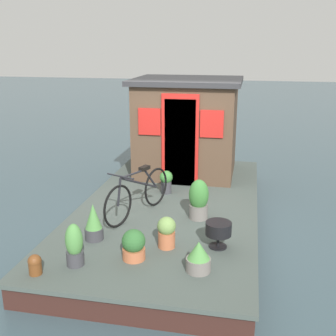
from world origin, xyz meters
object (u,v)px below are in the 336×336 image
object	(u,v)px
potted_plant_rosemary	(134,245)
potted_plant_fern	(74,246)
bicycle	(138,194)
charcoal_grill	(218,230)
houseboat_cabin	(187,126)
potted_plant_sage	(94,223)
mooring_bollard	(35,264)
potted_plant_basil	(166,181)
potted_plant_mint	(167,232)
potted_plant_lavender	(198,257)
potted_plant_geranium	(199,200)

from	to	relation	value
potted_plant_rosemary	potted_plant_fern	xyz separation A→B (m)	(-0.29, 0.69, 0.07)
bicycle	charcoal_grill	bearing A→B (deg)	-122.28
houseboat_cabin	potted_plant_sage	size ratio (longest dim) A/B	4.08
charcoal_grill	mooring_bollard	size ratio (longest dim) A/B	1.44
potted_plant_sage	potted_plant_rosemary	distance (m)	0.83
potted_plant_basil	charcoal_grill	world-z (taller)	potted_plant_basil
potted_plant_mint	charcoal_grill	world-z (taller)	potted_plant_mint
potted_plant_lavender	mooring_bollard	world-z (taller)	potted_plant_lavender
houseboat_cabin	potted_plant_basil	distance (m)	1.58
potted_plant_sage	mooring_bollard	distance (m)	1.09
potted_plant_rosemary	mooring_bollard	xyz separation A→B (m)	(-0.60, 1.08, -0.07)
bicycle	potted_plant_geranium	size ratio (longest dim) A/B	2.47
potted_plant_fern	charcoal_grill	world-z (taller)	potted_plant_fern
potted_plant_sage	potted_plant_mint	bearing A→B (deg)	-91.39
potted_plant_rosemary	mooring_bollard	bearing A→B (deg)	118.96
potted_plant_fern	charcoal_grill	distance (m)	1.92
houseboat_cabin	charcoal_grill	size ratio (longest dim) A/B	5.97
potted_plant_fern	potted_plant_basil	size ratio (longest dim) A/B	1.30
potted_plant_mint	bicycle	bearing A→B (deg)	33.92
potted_plant_lavender	charcoal_grill	bearing A→B (deg)	-15.58
potted_plant_mint	potted_plant_lavender	bearing A→B (deg)	-136.38
houseboat_cabin	charcoal_grill	xyz separation A→B (m)	(-3.33, -0.96, -0.75)
houseboat_cabin	potted_plant_rosemary	size ratio (longest dim) A/B	5.39
potted_plant_lavender	potted_plant_basil	bearing A→B (deg)	19.74
bicycle	mooring_bollard	world-z (taller)	bicycle
potted_plant_fern	potted_plant_geranium	bearing A→B (deg)	-37.36
houseboat_cabin	potted_plant_mint	size ratio (longest dim) A/B	4.98
houseboat_cabin	mooring_bollard	bearing A→B (deg)	165.44
houseboat_cabin	potted_plant_mint	xyz separation A→B (m)	(-3.47, -0.27, -0.79)
potted_plant_mint	potted_plant_fern	xyz separation A→B (m)	(-0.70, 1.04, 0.04)
potted_plant_sage	potted_plant_geranium	xyz separation A→B (m)	(1.03, -1.37, 0.06)
potted_plant_mint	potted_plant_basil	size ratio (longest dim) A/B	1.02
potted_plant_sage	potted_plant_fern	world-z (taller)	potted_plant_fern
potted_plant_sage	potted_plant_lavender	distance (m)	1.67
potted_plant_sage	potted_plant_fern	bearing A→B (deg)	-177.88
houseboat_cabin	potted_plant_lavender	xyz separation A→B (m)	(-4.00, -0.78, -0.83)
potted_plant_fern	potted_plant_lavender	distance (m)	1.56
bicycle	potted_plant_mint	size ratio (longest dim) A/B	3.64
potted_plant_geranium	potted_plant_rosemary	xyz separation A→B (m)	(-1.46, 0.66, -0.12)
potted_plant_rosemary	potted_plant_fern	size ratio (longest dim) A/B	0.73
potted_plant_fern	potted_plant_lavender	size ratio (longest dim) A/B	1.43
houseboat_cabin	mooring_bollard	distance (m)	4.70
potted_plant_mint	potted_plant_basil	bearing A→B (deg)	11.75
potted_plant_rosemary	potted_plant_basil	bearing A→B (deg)	1.96
potted_plant_sage	potted_plant_rosemary	size ratio (longest dim) A/B	1.32
houseboat_cabin	potted_plant_basil	bearing A→B (deg)	172.87
mooring_bollard	potted_plant_mint	bearing A→B (deg)	-55.01
potted_plant_mint	potted_plant_sage	world-z (taller)	potted_plant_sage
bicycle	potted_plant_geranium	world-z (taller)	bicycle
potted_plant_basil	mooring_bollard	size ratio (longest dim) A/B	1.69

